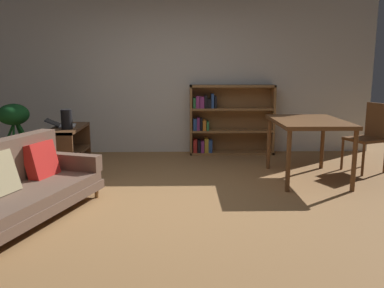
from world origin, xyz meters
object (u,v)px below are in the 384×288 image
Objects in this scene: desk_speaker at (67,119)px; bookshelf at (226,120)px; media_console at (69,150)px; open_laptop at (62,124)px; fabric_couch at (13,185)px; dining_table at (309,126)px; dining_chair_near at (370,134)px; potted_floor_plant at (15,128)px.

desk_speaker is 0.19× the size of bookshelf.
media_console is 0.51m from desk_speaker.
desk_speaker reaches higher than open_laptop.
fabric_couch is 1.59× the size of dining_table.
open_laptop is 0.37× the size of dining_table.
media_console is 0.84× the size of dining_table.
fabric_couch is 4.67m from dining_chair_near.
potted_floor_plant is at bearing 111.08° from fabric_couch.
desk_speaker reaches higher than media_console.
bookshelf is (2.31, 1.36, -0.20)m from desk_speaker.
open_laptop is at bearing 170.85° from dining_table.
potted_floor_plant is (-0.68, 0.00, -0.06)m from open_laptop.
potted_floor_plant is at bearing 178.54° from dining_chair_near.
potted_floor_plant reaches higher than fabric_couch.
potted_floor_plant is at bearing 162.32° from desk_speaker.
bookshelf reaches higher than fabric_couch.
fabric_couch is 7.29× the size of desk_speaker.
dining_table is (3.27, -0.49, 0.40)m from media_console.
dining_chair_near reaches higher than open_laptop.
dining_table is at bearing -9.15° from open_laptop.
fabric_couch reaches higher than media_console.
dining_table is 1.26× the size of dining_chair_near.
dining_chair_near is at bearing 1.79° from desk_speaker.
fabric_couch is 4.24× the size of open_laptop.
bookshelf is (2.36, 1.15, 0.26)m from media_console.
open_laptop is 0.47× the size of potted_floor_plant.
dining_chair_near is (4.30, 1.79, 0.19)m from fabric_couch.
open_laptop is 4.37m from dining_chair_near.
dining_table is at bearing -157.60° from dining_chair_near.
bookshelf is at bearing 51.73° from fabric_couch.
fabric_couch is 1.36× the size of bookshelf.
dining_chair_near is at bearing -1.46° from potted_floor_plant.
open_laptop is 0.47× the size of dining_chair_near.
desk_speaker is at bearing 87.35° from fabric_couch.
bookshelf is (3.12, 1.10, -0.04)m from potted_floor_plant.
potted_floor_plant is 3.31m from bookshelf.
dining_chair_near reaches higher than fabric_couch.
open_laptop is 3.40m from dining_table.
potted_floor_plant is 4.07m from dining_table.
dining_chair_near is at bearing 22.62° from fabric_couch.
media_console is at bearing -153.97° from bookshelf.
desk_speaker is 0.87m from potted_floor_plant.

